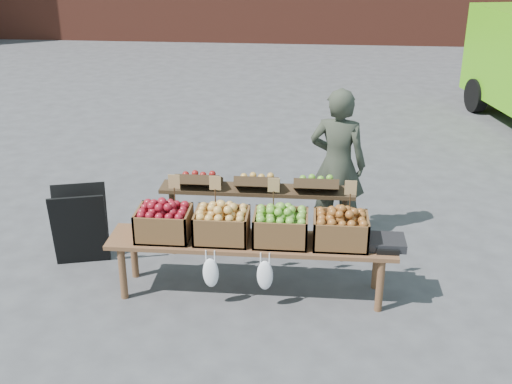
# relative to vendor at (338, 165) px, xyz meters

# --- Properties ---
(ground) EXTENTS (80.00, 80.00, 0.00)m
(ground) POSITION_rel_vendor_xyz_m (-0.29, -1.02, -0.86)
(ground) COLOR #454548
(vendor) EXTENTS (0.70, 0.54, 1.72)m
(vendor) POSITION_rel_vendor_xyz_m (0.00, 0.00, 0.00)
(vendor) COLOR #31362B
(vendor) RESTS_ON ground
(chalkboard_sign) EXTENTS (0.61, 0.44, 0.84)m
(chalkboard_sign) POSITION_rel_vendor_xyz_m (-2.65, -0.87, -0.44)
(chalkboard_sign) COLOR black
(chalkboard_sign) RESTS_ON ground
(back_table) EXTENTS (2.10, 0.44, 1.04)m
(back_table) POSITION_rel_vendor_xyz_m (-0.83, -0.61, -0.34)
(back_table) COLOR #382718
(back_table) RESTS_ON ground
(display_bench) EXTENTS (2.70, 0.56, 0.57)m
(display_bench) POSITION_rel_vendor_xyz_m (-0.83, -1.33, -0.57)
(display_bench) COLOR brown
(display_bench) RESTS_ON ground
(crate_golden_apples) EXTENTS (0.50, 0.40, 0.28)m
(crate_golden_apples) POSITION_rel_vendor_xyz_m (-1.65, -1.33, -0.15)
(crate_golden_apples) COLOR maroon
(crate_golden_apples) RESTS_ON display_bench
(crate_russet_pears) EXTENTS (0.50, 0.40, 0.28)m
(crate_russet_pears) POSITION_rel_vendor_xyz_m (-1.10, -1.33, -0.15)
(crate_russet_pears) COLOR gold
(crate_russet_pears) RESTS_ON display_bench
(crate_red_apples) EXTENTS (0.50, 0.40, 0.28)m
(crate_red_apples) POSITION_rel_vendor_xyz_m (-0.55, -1.33, -0.15)
(crate_red_apples) COLOR #498026
(crate_red_apples) RESTS_ON display_bench
(crate_green_apples) EXTENTS (0.50, 0.40, 0.28)m
(crate_green_apples) POSITION_rel_vendor_xyz_m (-0.00, -1.33, -0.15)
(crate_green_apples) COLOR brown
(crate_green_apples) RESTS_ON display_bench
(weighing_scale) EXTENTS (0.34, 0.30, 0.08)m
(weighing_scale) POSITION_rel_vendor_xyz_m (0.42, -1.33, -0.25)
(weighing_scale) COLOR black
(weighing_scale) RESTS_ON display_bench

